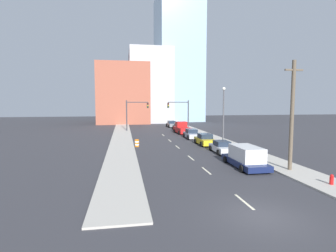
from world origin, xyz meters
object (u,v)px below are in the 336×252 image
Objects in this scene: traffic_signal_right at (182,111)px; sedan_silver at (191,134)px; fire_hydrant at (332,180)px; sedan_white at (222,147)px; traffic_barrel at (137,143)px; sedan_yellow at (205,140)px; box_truck_navy at (246,157)px; pickup_truck_red at (182,129)px; sedan_gray at (171,124)px; traffic_signal_left at (133,111)px; street_lamp at (224,111)px; sedan_black at (178,127)px; utility_pole_right_near at (292,115)px.

traffic_signal_right is 1.35× the size of sedan_silver.
traffic_signal_right is 7.43× the size of fire_hydrant.
sedan_white is 0.95× the size of sedan_silver.
sedan_white is at bearing -31.39° from traffic_barrel.
traffic_signal_right reaches higher than sedan_yellow.
box_truck_navy reaches higher than traffic_barrel.
traffic_signal_right is 1.13× the size of pickup_truck_red.
sedan_gray is (0.36, 38.61, -0.22)m from box_truck_navy.
sedan_white reaches higher than traffic_barrel.
traffic_signal_left is 19.11m from traffic_barrel.
traffic_barrel is at bearing -127.09° from pickup_truck_red.
sedan_yellow reaches higher than sedan_silver.
street_lamp is at bearing -79.40° from pickup_truck_red.
fire_hydrant is at bearing -87.14° from pickup_truck_red.
street_lamp is at bearing -59.86° from sedan_silver.
pickup_truck_red is (8.89, -5.26, -3.17)m from traffic_signal_left.
sedan_yellow is 13.62m from pickup_truck_red.
sedan_black is at bearing 88.33° from sedan_silver.
street_lamp reaches higher than sedan_gray.
traffic_signal_left is 10.02m from sedan_black.
fire_hydrant is 0.18× the size of sedan_silver.
box_truck_navy reaches higher than sedan_black.
sedan_black is at bearing 138.93° from traffic_signal_right.
street_lamp is 9.45× the size of fire_hydrant.
traffic_signal_left is 6.55× the size of traffic_barrel.
sedan_white is 0.98× the size of sedan_yellow.
street_lamp is at bearing -56.26° from traffic_signal_left.
utility_pole_right_near is at bearing -50.05° from traffic_barrel.
traffic_barrel is 21.62m from sedan_black.
traffic_barrel is 16.30m from pickup_truck_red.
traffic_signal_right is at bearing -83.99° from sedan_gray.
pickup_truck_red reaches higher than fire_hydrant.
box_truck_navy is 26.08m from pickup_truck_red.
traffic_signal_left reaches higher than sedan_black.
sedan_white is at bearing -87.33° from sedan_silver.
traffic_barrel is 15.49m from box_truck_navy.
utility_pole_right_near reaches higher than sedan_white.
sedan_silver is (-3.13, 5.60, -3.92)m from street_lamp.
sedan_silver is (9.06, 6.46, 0.22)m from traffic_barrel.
pickup_truck_red is (0.06, 7.05, 0.18)m from sedan_silver.
traffic_signal_right is at bearing 88.10° from box_truck_navy.
fire_hydrant is at bearing -59.96° from box_truck_navy.
traffic_signal_left is at bearing 126.58° from sedan_silver.
fire_hydrant is at bearing -85.27° from utility_pole_right_near.
pickup_truck_red reaches higher than traffic_barrel.
sedan_gray reaches higher than fire_hydrant.
sedan_yellow is (-2.97, -0.97, -3.91)m from street_lamp.
traffic_signal_left reaches higher than sedan_white.
traffic_signal_right is at bearing 61.20° from traffic_barrel.
sedan_silver is (8.83, -12.31, -3.35)m from traffic_signal_left.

